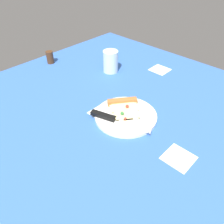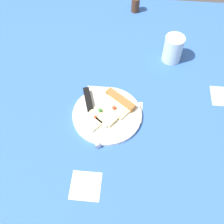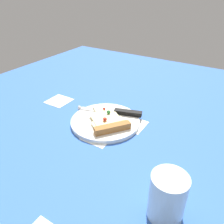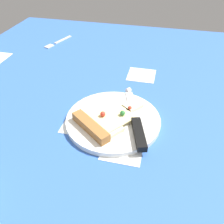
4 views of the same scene
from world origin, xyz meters
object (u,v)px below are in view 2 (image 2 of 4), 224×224
object	(u,v)px
plate	(107,115)
knife	(90,110)
pizza_slice	(112,108)
pepper_shaker	(135,5)
drinking_glass	(173,49)

from	to	relation	value
plate	knife	size ratio (longest dim) A/B	1.02
pizza_slice	plate	bearing A→B (deg)	90.27
pizza_slice	knife	xyz separation A→B (cm)	(-1.38, 7.43, -0.19)
pizza_slice	pepper_shaker	bearing A→B (deg)	-58.25
plate	pepper_shaker	size ratio (longest dim) A/B	3.63
pizza_slice	drinking_glass	world-z (taller)	drinking_glass
pizza_slice	pepper_shaker	xyz separation A→B (cm)	(58.58, -5.46, 1.15)
plate	drinking_glass	world-z (taller)	drinking_glass
pizza_slice	drinking_glass	bearing A→B (deg)	-90.15
plate	drinking_glass	xyz separation A→B (cm)	(30.26, -22.97, 4.77)
drinking_glass	knife	bearing A→B (deg)	135.71
pizza_slice	knife	bearing A→B (deg)	47.63
plate	drinking_glass	bearing A→B (deg)	-37.20
plate	pepper_shaker	distance (cm)	61.12
plate	knife	bearing A→B (deg)	83.29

